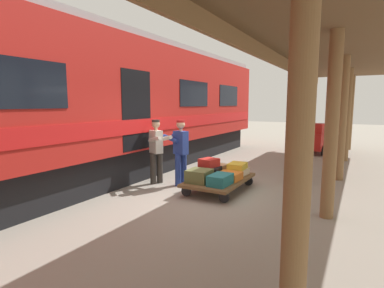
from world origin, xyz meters
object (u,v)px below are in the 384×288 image
Objects in this scene: suitcase_olive_duffel at (199,176)px; suitcase_orange_carryall at (230,176)px; suitcase_yellow_case at (237,166)px; suitcase_black_hardshell at (210,172)px; luggage_cart at (219,180)px; baggage_tug at (314,139)px; suitcase_teal_softside at (220,180)px; suitcase_tan_vintage at (219,169)px; suitcase_cream_canvas at (238,172)px; suitcase_red_plastic at (209,163)px; porter_in_overalls at (180,150)px; train_car at (94,106)px; porter_by_door at (157,149)px.

suitcase_olive_duffel is 1.05× the size of suitcase_orange_carryall.
suitcase_black_hardshell is at bearing 45.45° from suitcase_yellow_case.
luggage_cart is at bearing -115.74° from suitcase_olive_duffel.
suitcase_black_hardshell is at bearing -90.00° from suitcase_olive_duffel.
baggage_tug is at bearing -98.00° from suitcase_yellow_case.
luggage_cart is 0.63m from suitcase_teal_softside.
suitcase_orange_carryall is at bearing 90.55° from suitcase_yellow_case.
suitcase_black_hardshell reaches higher than suitcase_tan_vintage.
suitcase_cream_canvas is (-0.27, -0.55, 0.13)m from luggage_cart.
suitcase_red_plastic is (0.03, -0.03, 0.23)m from suitcase_black_hardshell.
luggage_cart is 3.83× the size of suitcase_tan_vintage.
train_car is at bearing 14.57° from porter_in_overalls.
suitcase_black_hardshell is 7.38m from baggage_tug.
train_car is at bearing 11.11° from suitcase_black_hardshell.
baggage_tug is at bearing -102.38° from suitcase_tan_vintage.
luggage_cart is 3.96× the size of suitcase_black_hardshell.
train_car reaches higher than suitcase_cream_canvas.
suitcase_yellow_case is at bearing -162.72° from train_car.
luggage_cart is 3.69× the size of suitcase_yellow_case.
suitcase_cream_canvas is 6.75m from baggage_tug.
suitcase_black_hardshell is at bearing -168.89° from train_car.
suitcase_teal_softside is at bearing 158.66° from porter_in_overalls.
suitcase_red_plastic is at bearing 43.02° from suitcase_cream_canvas.
luggage_cart is at bearing 175.07° from suitcase_red_plastic.
porter_in_overalls is 0.65m from porter_by_door.
suitcase_black_hardshell is 0.30× the size of porter_by_door.
train_car is 3.67m from suitcase_black_hardshell.
porter_in_overalls is at bearing 33.82° from suitcase_tan_vintage.
suitcase_yellow_case reaches higher than suitcase_olive_duffel.
suitcase_black_hardshell is at bearing -179.05° from porter_in_overalls.
suitcase_olive_duffel is 0.55m from suitcase_black_hardshell.
train_car is 3.61m from suitcase_olive_duffel.
suitcase_olive_duffel is at bearing 64.26° from luggage_cart.
porter_in_overalls is at bearing 0.95° from suitcase_black_hardshell.
suitcase_red_plastic is (0.56, -0.58, 0.24)m from suitcase_teal_softside.
suitcase_orange_carryall is (0.00, 0.55, 0.01)m from suitcase_cream_canvas.
porter_by_door is at bearing 19.97° from suitcase_yellow_case.
luggage_cart is (-3.50, -0.63, -1.80)m from train_car.
luggage_cart is 3.74× the size of suitcase_olive_duffel.
baggage_tug is at bearing -101.47° from suitcase_black_hardshell.
suitcase_orange_carryall is (-0.27, 0.00, 0.13)m from luggage_cart.
suitcase_yellow_case reaches higher than luggage_cart.
suitcase_olive_duffel is at bearing -178.52° from train_car.
suitcase_orange_carryall is at bearing 133.96° from suitcase_tan_vintage.
suitcase_olive_duffel is 1.26× the size of suitcase_red_plastic.
suitcase_orange_carryall is 0.94× the size of suitcase_yellow_case.
porter_by_door is at bearing -13.75° from suitcase_olive_duffel.
suitcase_black_hardshell is at bearing -172.60° from porter_by_door.
porter_in_overalls is at bearing 72.31° from baggage_tug.
baggage_tug reaches higher than suitcase_orange_carryall.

